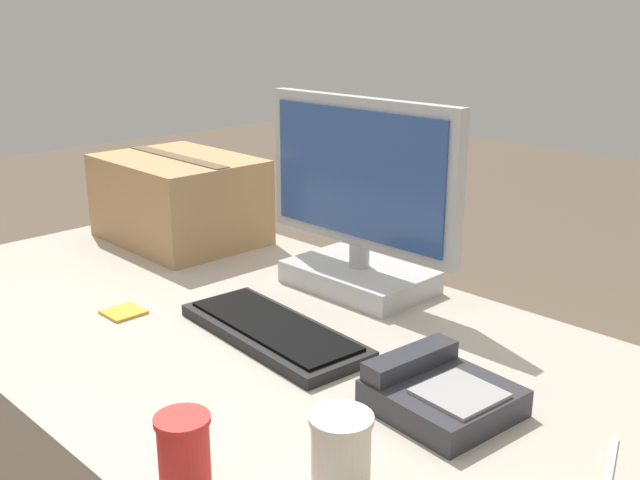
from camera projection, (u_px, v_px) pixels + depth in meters
name	position (u px, v px, depth m)	size (l,w,h in m)	color
monitor	(360.00, 213.00, 1.59)	(0.51, 0.20, 0.42)	#B7B7B7
keyboard	(274.00, 331.00, 1.39)	(0.42, 0.20, 0.03)	black
desk_phone	(439.00, 393.00, 1.14)	(0.21, 0.20, 0.07)	#2D2D33
paper_cup_left	(184.00, 452.00, 0.94)	(0.07, 0.07, 0.10)	red
paper_cup_right	(341.00, 453.00, 0.94)	(0.08, 0.08, 0.11)	beige
spoon	(609.00, 478.00, 0.98)	(0.07, 0.15, 0.00)	silver
cardboard_box	(179.00, 199.00, 1.96)	(0.42, 0.32, 0.22)	tan
sticky_note_pad	(124.00, 312.00, 1.50)	(0.07, 0.07, 0.01)	gold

